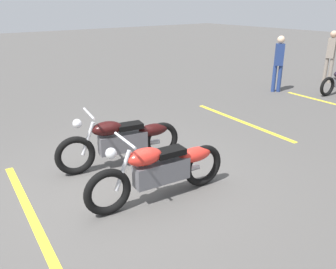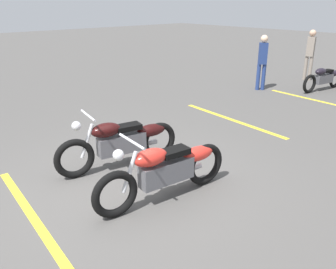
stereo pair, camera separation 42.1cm
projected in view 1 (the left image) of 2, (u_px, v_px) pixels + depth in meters
ground_plane at (126, 184)px, 5.56m from camera, size 60.00×60.00×0.00m
motorcycle_bright_foreground at (162, 169)px, 5.03m from camera, size 2.23×0.62×1.04m
motorcycle_dark_foreground at (123, 140)px, 6.07m from camera, size 2.21×0.69×1.04m
bystander_near_row at (279, 61)px, 10.86m from camera, size 0.31×0.30×1.72m
bystander_secondary at (331, 54)px, 12.13m from camera, size 0.25×0.29×1.77m
parking_stripe_near at (30, 212)px, 4.82m from camera, size 0.39×3.20×0.01m
parking_stripe_mid at (241, 121)px, 8.43m from camera, size 0.39×3.20×0.01m
parking_stripe_far at (335, 104)px, 9.84m from camera, size 0.39×3.20×0.01m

